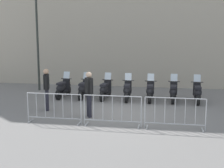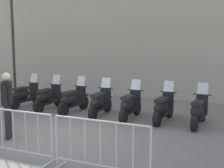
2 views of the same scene
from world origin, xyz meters
The scene contains 14 objects.
ground_plane centered at (0.00, 0.00, 0.00)m, with size 120.00×120.00×0.00m, color slate.
motorcycle_0 centered at (-2.77, 2.90, 0.45)m, with size 0.72×1.70×1.24m.
motorcycle_1 centered at (-1.70, 2.69, 0.45)m, with size 0.67×1.71×1.24m.
motorcycle_2 centered at (-0.65, 2.46, 0.45)m, with size 0.73×1.70×1.24m.
motorcycle_3 centered at (0.41, 2.22, 0.45)m, with size 0.61×1.72×1.24m.
motorcycle_4 centered at (1.48, 2.05, 0.45)m, with size 0.65×1.72×1.24m.
motorcycle_5 centered at (2.55, 1.91, 0.45)m, with size 0.71×1.71×1.24m.
motorcycle_6 centered at (3.61, 1.69, 0.45)m, with size 0.70×1.71×1.24m.
barrier_segment_0 centered at (-2.39, -1.47, 0.52)m, with size 1.97×0.77×1.07m.
barrier_segment_1 centered at (-0.34, -1.84, 0.52)m, with size 1.97×0.77×1.07m.
barrier_segment_2 centered at (1.71, -2.22, 0.52)m, with size 1.97×0.77×1.07m.
street_lamp centered at (-4.41, 4.94, 3.47)m, with size 0.36×0.36×5.75m.
officer_near_row_end centered at (-3.01, 0.33, 0.98)m, with size 0.27×0.55×1.73m.
officer_mid_plaza centered at (-1.21, -0.69, 0.98)m, with size 0.34×0.52×1.73m.
Camera 1 is at (-0.44, -11.69, 3.07)m, focal length 47.75 mm.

